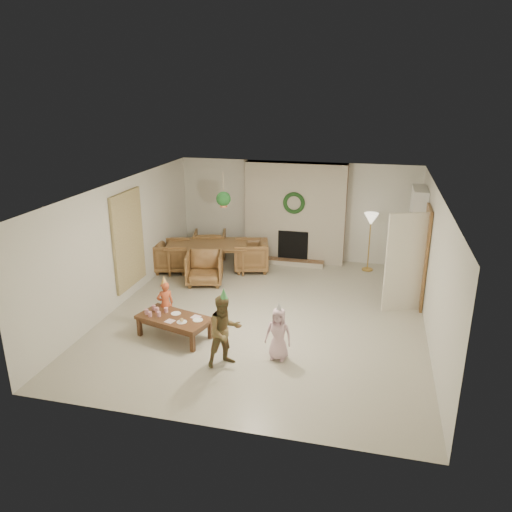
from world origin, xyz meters
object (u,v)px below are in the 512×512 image
(dining_chair_left, at_px, (172,256))
(child_pink, at_px, (278,334))
(dining_table, at_px, (207,257))
(dining_chair_near, at_px, (204,268))
(child_plaid, at_px, (225,331))
(child_red, at_px, (165,304))
(dining_chair_far, at_px, (210,245))
(coffee_table_top, at_px, (174,318))
(dining_chair_right, at_px, (251,256))

(dining_chair_left, relative_size, child_pink, 0.92)
(dining_table, distance_m, dining_chair_near, 0.84)
(child_plaid, bearing_deg, child_red, 104.17)
(dining_chair_far, bearing_deg, dining_chair_near, 90.00)
(coffee_table_top, bearing_deg, dining_chair_near, 112.87)
(dining_chair_right, relative_size, coffee_table_top, 0.64)
(dining_chair_near, bearing_deg, child_plaid, -79.87)
(dining_chair_near, relative_size, dining_chair_far, 1.00)
(coffee_table_top, relative_size, child_pink, 1.44)
(dining_chair_far, bearing_deg, child_plaid, 96.86)
(dining_chair_right, distance_m, child_plaid, 4.33)
(dining_chair_far, height_order, child_pink, child_pink)
(dining_chair_left, bearing_deg, coffee_table_top, -171.22)
(dining_chair_right, relative_size, child_plaid, 0.69)
(child_plaid, distance_m, child_pink, 0.89)
(dining_chair_far, distance_m, coffee_table_top, 4.23)
(dining_chair_left, relative_size, coffee_table_top, 0.64)
(coffee_table_top, distance_m, child_red, 0.51)
(dining_chair_near, xyz_separation_m, child_pink, (2.26, -2.81, 0.07))
(dining_chair_left, relative_size, child_red, 0.94)
(dining_chair_near, height_order, dining_chair_far, same)
(coffee_table_top, bearing_deg, dining_chair_left, 128.86)
(dining_chair_right, height_order, child_pink, child_pink)
(child_plaid, bearing_deg, dining_chair_left, 82.94)
(dining_chair_near, height_order, dining_chair_right, same)
(dining_chair_left, distance_m, child_plaid, 4.55)
(dining_table, height_order, child_red, child_red)
(dining_chair_far, height_order, dining_chair_left, same)
(child_pink, bearing_deg, child_red, 168.24)
(coffee_table_top, xyz_separation_m, child_red, (-0.33, 0.38, 0.07))
(dining_chair_near, bearing_deg, dining_table, 90.00)
(child_pink, bearing_deg, dining_chair_left, 138.49)
(coffee_table_top, height_order, child_red, child_red)
(dining_table, relative_size, child_plaid, 1.61)
(dining_table, distance_m, child_red, 2.97)
(dining_chair_left, distance_m, child_red, 2.94)
(dining_chair_far, bearing_deg, coffee_table_top, 85.65)
(dining_table, bearing_deg, dining_chair_far, 90.00)
(child_plaid, bearing_deg, dining_chair_near, 74.33)
(dining_chair_near, relative_size, dining_chair_left, 1.00)
(dining_chair_far, xyz_separation_m, coffee_table_top, (0.75, -4.16, -0.01))
(dining_table, bearing_deg, dining_chair_right, -0.00)
(dining_table, distance_m, coffee_table_top, 3.39)
(dining_chair_far, relative_size, dining_chair_left, 1.00)
(dining_chair_near, height_order, child_plaid, child_plaid)
(dining_table, xyz_separation_m, child_plaid, (1.68, -4.01, 0.26))
(child_plaid, bearing_deg, dining_chair_far, 71.06)
(dining_table, relative_size, dining_chair_left, 2.34)
(dining_chair_near, distance_m, dining_chair_right, 1.35)
(dining_chair_left, bearing_deg, dining_chair_right, -90.00)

